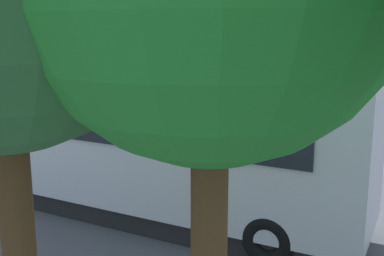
% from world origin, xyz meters
% --- Properties ---
extents(ground_plane, '(80.00, 80.00, 0.00)m').
position_xyz_m(ground_plane, '(0.00, 0.00, 0.00)').
color(ground_plane, '#4C4C51').
extents(tour_bus, '(10.85, 2.97, 3.25)m').
position_xyz_m(tour_bus, '(-1.33, 4.70, 1.65)').
color(tour_bus, silver).
rests_on(tour_bus, ground_plane).
extents(spectator_far_left, '(0.58, 0.34, 1.81)m').
position_xyz_m(spectator_far_left, '(-4.14, 2.02, 1.09)').
color(spectator_far_left, black).
rests_on(spectator_far_left, ground_plane).
extents(spectator_left, '(0.58, 0.35, 1.72)m').
position_xyz_m(spectator_left, '(-3.04, 1.93, 1.02)').
color(spectator_left, '#473823').
rests_on(spectator_left, ground_plane).
extents(spectator_centre, '(0.57, 0.31, 1.78)m').
position_xyz_m(spectator_centre, '(-1.59, 2.02, 1.06)').
color(spectator_centre, black).
rests_on(spectator_centre, ground_plane).
extents(spectator_right, '(0.58, 0.37, 1.66)m').
position_xyz_m(spectator_right, '(-0.37, 1.79, 0.98)').
color(spectator_right, '#473823').
rests_on(spectator_right, ground_plane).
extents(spectator_far_right, '(0.58, 0.37, 1.75)m').
position_xyz_m(spectator_far_right, '(0.90, 1.92, 1.04)').
color(spectator_far_right, black).
rests_on(spectator_far_right, ground_plane).
extents(parked_motorcycle_silver, '(2.03, 0.69, 0.99)m').
position_xyz_m(parked_motorcycle_silver, '(2.28, 2.42, 0.48)').
color(parked_motorcycle_silver, black).
rests_on(parked_motorcycle_silver, ground_plane).
extents(stunt_motorcycle, '(2.00, 0.83, 1.23)m').
position_xyz_m(stunt_motorcycle, '(2.14, -1.39, 0.61)').
color(stunt_motorcycle, black).
rests_on(stunt_motorcycle, ground_plane).
extents(traffic_cone, '(0.34, 0.34, 0.63)m').
position_xyz_m(traffic_cone, '(0.16, -0.95, 0.30)').
color(traffic_cone, orange).
rests_on(traffic_cone, ground_plane).
extents(bay_line_a, '(0.20, 4.07, 0.01)m').
position_xyz_m(bay_line_a, '(-3.67, -1.31, 0.00)').
color(bay_line_a, white).
rests_on(bay_line_a, ground_plane).
extents(bay_line_b, '(0.19, 3.65, 0.01)m').
position_xyz_m(bay_line_b, '(-0.73, -1.31, 0.00)').
color(bay_line_b, white).
rests_on(bay_line_b, ground_plane).
extents(bay_line_c, '(0.22, 4.73, 0.01)m').
position_xyz_m(bay_line_c, '(2.21, -1.31, 0.00)').
color(bay_line_c, white).
rests_on(bay_line_c, ground_plane).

